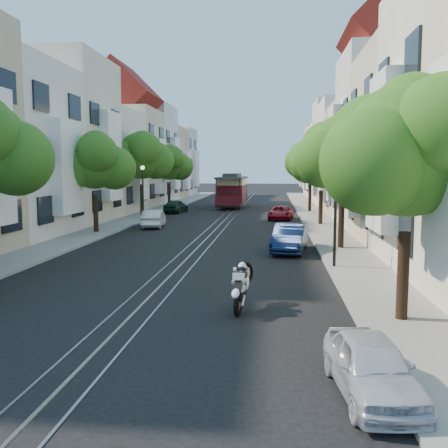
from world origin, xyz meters
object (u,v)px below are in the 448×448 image
(sportbike_rider, at_px, (241,284))
(parked_car_e_mid, at_px, (290,238))
(parked_car_e_near, at_px, (371,366))
(parked_car_w_far, at_px, (176,206))
(tree_w_d, at_px, (169,164))
(lamp_east, at_px, (336,198))
(parked_car_w_mid, at_px, (154,219))
(tree_e_c, at_px, (322,161))
(parked_car_e_far, at_px, (281,213))
(lamp_west, at_px, (143,184))
(cable_car, at_px, (232,189))
(tree_e_a, at_px, (411,153))
(tree_e_d, at_px, (311,160))
(tree_w_c, at_px, (142,156))
(tree_w_b, at_px, (95,163))
(tree_e_b, at_px, (344,154))

(sportbike_rider, height_order, parked_car_e_mid, parked_car_e_mid)
(parked_car_e_near, distance_m, parked_car_w_far, 38.26)
(tree_w_d, bearing_deg, parked_car_e_near, -73.63)
(lamp_east, bearing_deg, parked_car_e_near, -93.52)
(parked_car_w_mid, xyz_separation_m, parked_car_w_far, (-0.76, 11.74, 0.02))
(tree_e_c, relative_size, sportbike_rider, 3.38)
(parked_car_e_far, relative_size, parked_car_w_mid, 1.05)
(lamp_west, distance_m, parked_car_e_far, 11.14)
(tree_e_c, height_order, lamp_west, tree_e_c)
(lamp_west, distance_m, cable_car, 15.43)
(tree_e_a, height_order, parked_car_w_far, tree_e_a)
(tree_e_d, height_order, cable_car, tree_e_d)
(tree_e_d, bearing_deg, tree_w_c, -157.38)
(parked_car_e_far, height_order, parked_car_w_far, parked_car_w_far)
(tree_e_c, distance_m, parked_car_e_near, 27.72)
(cable_car, distance_m, parked_car_e_near, 44.11)
(parked_car_w_far, bearing_deg, parked_car_e_far, 158.44)
(tree_e_c, distance_m, tree_w_d, 21.53)
(tree_w_b, height_order, lamp_west, tree_w_b)
(parked_car_w_mid, bearing_deg, parked_car_e_far, -150.64)
(tree_w_c, relative_size, tree_w_d, 1.09)
(lamp_east, bearing_deg, parked_car_w_far, 114.34)
(parked_car_e_mid, bearing_deg, parked_car_e_far, 98.77)
(tree_w_d, relative_size, parked_car_e_near, 2.09)
(lamp_east, bearing_deg, tree_w_b, 143.42)
(parked_car_e_near, xyz_separation_m, parked_car_e_mid, (-0.95, 15.45, 0.15))
(tree_e_c, relative_size, tree_e_d, 0.95)
(tree_e_d, height_order, tree_w_b, tree_e_d)
(cable_car, bearing_deg, lamp_east, -76.57)
(tree_w_d, relative_size, lamp_east, 1.57)
(tree_w_d, bearing_deg, tree_e_c, -48.01)
(tree_w_b, relative_size, parked_car_w_mid, 1.70)
(tree_e_a, xyz_separation_m, tree_e_b, (0.00, 12.00, 0.34))
(tree_w_b, bearing_deg, sportbike_rider, -58.03)
(tree_e_d, bearing_deg, lamp_west, -146.50)
(tree_w_b, height_order, parked_car_w_far, tree_w_b)
(lamp_east, bearing_deg, tree_e_d, 87.96)
(tree_e_a, xyz_separation_m, tree_w_b, (-14.40, 17.00, 0.00))
(parked_car_e_near, relative_size, parked_car_w_far, 0.85)
(tree_e_b, xyz_separation_m, tree_e_c, (-0.00, 11.00, -0.13))
(parked_car_e_far, bearing_deg, tree_w_d, 139.87)
(tree_e_c, xyz_separation_m, parked_car_e_far, (-2.83, 3.93, -4.06))
(sportbike_rider, bearing_deg, parked_car_e_near, -56.93)
(tree_w_b, bearing_deg, lamp_east, -36.58)
(parked_car_e_far, bearing_deg, tree_e_c, -48.09)
(tree_w_c, relative_size, parked_car_e_mid, 1.72)
(tree_e_a, height_order, tree_e_b, tree_e_b)
(tree_e_a, distance_m, cable_car, 40.13)
(tree_e_d, relative_size, tree_w_c, 0.97)
(tree_e_d, distance_m, parked_car_e_mid, 23.44)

